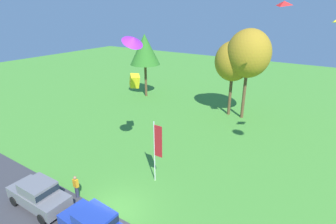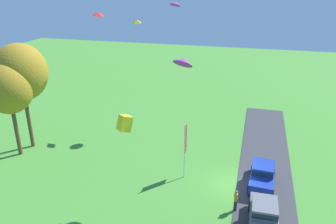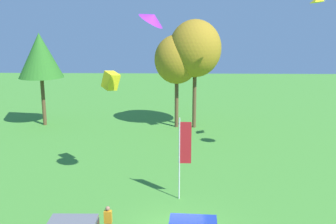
% 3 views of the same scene
% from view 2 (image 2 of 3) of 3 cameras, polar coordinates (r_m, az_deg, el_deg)
% --- Properties ---
extents(ground_plane, '(120.00, 120.00, 0.00)m').
position_cam_2_polar(ground_plane, '(27.67, 11.22, -12.34)').
color(ground_plane, '#478E33').
extents(pavement_strip, '(36.00, 4.40, 0.06)m').
position_cam_2_polar(pavement_strip, '(27.69, 16.53, -12.80)').
color(pavement_strip, '#38383D').
rests_on(pavement_strip, ground).
extents(car_sedan_far_end, '(4.43, 2.01, 1.84)m').
position_cam_2_polar(car_sedan_far_end, '(23.48, 16.35, -16.77)').
color(car_sedan_far_end, slate).
rests_on(car_sedan_far_end, ground).
extents(car_sedan_by_flagpole, '(4.50, 2.16, 1.84)m').
position_cam_2_polar(car_sedan_by_flagpole, '(27.65, 16.12, -10.31)').
color(car_sedan_by_flagpole, '#1E389E').
rests_on(car_sedan_by_flagpole, ground).
extents(person_beside_suv, '(0.36, 0.24, 1.71)m').
position_cam_2_polar(person_beside_suv, '(24.53, 11.70, -14.86)').
color(person_beside_suv, '#2D334C').
rests_on(person_beside_suv, ground).
extents(tree_left_of_center, '(4.20, 4.20, 8.87)m').
position_cam_2_polar(tree_left_of_center, '(32.19, -26.02, 3.67)').
color(tree_left_of_center, brown).
rests_on(tree_left_of_center, ground).
extents(tree_far_left, '(4.86, 4.86, 10.26)m').
position_cam_2_polar(tree_far_left, '(33.08, -24.27, 6.27)').
color(tree_far_left, brown).
rests_on(tree_far_left, ground).
extents(flag_banner, '(0.71, 0.08, 4.85)m').
position_cam_2_polar(flag_banner, '(26.84, 3.02, -5.43)').
color(flag_banner, silver).
rests_on(flag_banner, ground).
extents(kite_delta_high_right, '(1.46, 1.42, 0.73)m').
position_cam_2_polar(kite_delta_high_right, '(35.47, 1.29, 18.40)').
color(kite_delta_high_right, purple).
extents(kite_diamond_low_drifter, '(1.19, 1.30, 0.45)m').
position_cam_2_polar(kite_diamond_low_drifter, '(35.00, -5.47, 15.42)').
color(kite_diamond_low_drifter, yellow).
extents(kite_box_near_flag, '(1.32, 1.20, 1.30)m').
position_cam_2_polar(kite_box_near_flag, '(22.35, -7.55, -1.94)').
color(kite_box_near_flag, yellow).
extents(kite_diamond_mid_center, '(1.26, 1.18, 0.49)m').
position_cam_2_polar(kite_diamond_mid_center, '(32.25, -12.05, 16.35)').
color(kite_diamond_mid_center, red).
extents(kite_delta_trailing_tail, '(1.78, 1.78, 1.10)m').
position_cam_2_polar(kite_delta_trailing_tail, '(22.79, 2.69, 8.83)').
color(kite_delta_trailing_tail, purple).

